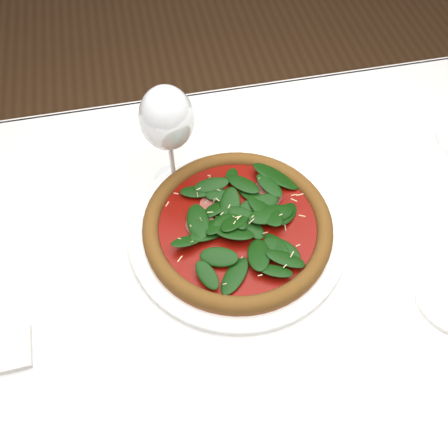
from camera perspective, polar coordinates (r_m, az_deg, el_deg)
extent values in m
plane|color=brown|center=(1.55, 2.98, -17.04)|extent=(6.00, 6.00, 0.00)
cube|color=silver|center=(0.89, 5.01, -2.77)|extent=(1.20, 0.80, 0.04)
cylinder|color=#4A301D|center=(1.42, -21.64, -2.94)|extent=(0.06, 0.06, 0.71)
cylinder|color=#4A301D|center=(1.54, 20.36, 4.18)|extent=(0.06, 0.06, 0.71)
cube|color=silver|center=(1.20, -0.29, 11.04)|extent=(1.20, 0.01, 0.22)
cylinder|color=white|center=(0.87, 1.53, -0.90)|extent=(0.38, 0.38, 0.01)
torus|color=white|center=(0.87, 1.53, -0.74)|extent=(0.38, 0.38, 0.01)
cylinder|color=#995425|center=(0.86, 1.55, -0.46)|extent=(0.42, 0.42, 0.01)
torus|color=#AA6D27|center=(0.85, 1.56, -0.14)|extent=(0.42, 0.42, 0.03)
cylinder|color=#7F0B04|center=(0.85, 1.56, -0.14)|extent=(0.35, 0.35, 0.00)
cylinder|color=#99453D|center=(0.85, 1.57, 0.02)|extent=(0.31, 0.31, 0.00)
ellipsoid|color=#0B3509|center=(0.84, 1.58, 0.44)|extent=(0.34, 0.34, 0.03)
cylinder|color=beige|center=(0.83, 1.59, 0.69)|extent=(0.31, 0.31, 0.00)
cylinder|color=white|center=(0.95, -5.66, 4.95)|extent=(0.08, 0.08, 0.00)
cylinder|color=white|center=(0.90, -5.95, 7.20)|extent=(0.01, 0.01, 0.11)
ellipsoid|color=white|center=(0.83, -6.57, 11.91)|extent=(0.09, 0.09, 0.12)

